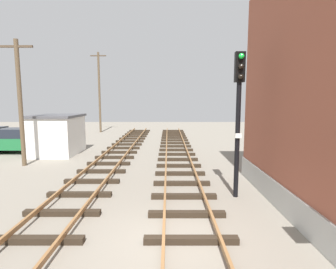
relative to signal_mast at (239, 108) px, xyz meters
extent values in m
plane|color=gray|center=(-2.61, -3.42, -3.45)|extent=(80.00, 80.00, 0.00)
cube|color=#2D2319|center=(-2.04, -3.42, -3.36)|extent=(2.50, 0.24, 0.18)
cube|color=#2D2319|center=(-2.04, -1.81, -3.36)|extent=(2.50, 0.24, 0.18)
cube|color=#2D2319|center=(-2.04, -0.21, -3.36)|extent=(2.50, 0.24, 0.18)
cube|color=#2D2319|center=(-2.04, 1.40, -3.36)|extent=(2.50, 0.24, 0.18)
cube|color=#2D2319|center=(-2.04, 3.00, -3.36)|extent=(2.50, 0.24, 0.18)
cube|color=#2D2319|center=(-2.04, 4.61, -3.36)|extent=(2.50, 0.24, 0.18)
cube|color=#2D2319|center=(-2.04, 6.21, -3.36)|extent=(2.50, 0.24, 0.18)
cube|color=#2D2319|center=(-2.04, 7.82, -3.36)|extent=(2.50, 0.24, 0.18)
cube|color=#2D2319|center=(-2.04, 9.43, -3.36)|extent=(2.50, 0.24, 0.18)
cube|color=#2D2319|center=(-2.04, 11.03, -3.36)|extent=(2.50, 0.24, 0.18)
cube|color=#2D2319|center=(-2.04, 12.64, -3.36)|extent=(2.50, 0.24, 0.18)
cube|color=#2D2319|center=(-2.04, 14.24, -3.36)|extent=(2.50, 0.24, 0.18)
cube|color=#2D2319|center=(-2.04, 15.85, -3.36)|extent=(2.50, 0.24, 0.18)
cube|color=#2D2319|center=(-2.04, 17.46, -3.36)|extent=(2.50, 0.24, 0.18)
cube|color=#2D2319|center=(-2.04, 19.06, -3.36)|extent=(2.50, 0.24, 0.18)
cube|color=#2D2319|center=(-2.04, 20.67, -3.36)|extent=(2.50, 0.24, 0.18)
cube|color=#2D2319|center=(-2.04, 22.27, -3.36)|extent=(2.50, 0.24, 0.18)
cube|color=olive|center=(-2.76, -3.42, -3.20)|extent=(0.08, 52.99, 0.14)
cube|color=olive|center=(-1.32, -3.42, -3.20)|extent=(0.08, 52.99, 0.14)
cube|color=#2D2319|center=(-6.11, -3.42, -3.36)|extent=(2.50, 0.24, 0.18)
cube|color=#2D2319|center=(-6.11, -1.71, -3.36)|extent=(2.50, 0.24, 0.18)
cube|color=#2D2319|center=(-6.11, 0.00, -3.36)|extent=(2.50, 0.24, 0.18)
cube|color=#2D2319|center=(-6.11, 1.71, -3.36)|extent=(2.50, 0.24, 0.18)
cube|color=#2D2319|center=(-6.11, 3.42, -3.36)|extent=(2.50, 0.24, 0.18)
cube|color=#2D2319|center=(-6.11, 5.13, -3.36)|extent=(2.50, 0.24, 0.18)
cube|color=#2D2319|center=(-6.11, 6.84, -3.36)|extent=(2.50, 0.24, 0.18)
cube|color=#2D2319|center=(-6.11, 8.55, -3.36)|extent=(2.50, 0.24, 0.18)
cube|color=#2D2319|center=(-6.11, 10.26, -3.36)|extent=(2.50, 0.24, 0.18)
cube|color=#2D2319|center=(-6.11, 11.96, -3.36)|extent=(2.50, 0.24, 0.18)
cube|color=#2D2319|center=(-6.11, 13.67, -3.36)|extent=(2.50, 0.24, 0.18)
cube|color=#2D2319|center=(-6.11, 15.38, -3.36)|extent=(2.50, 0.24, 0.18)
cube|color=#2D2319|center=(-6.11, 17.09, -3.36)|extent=(2.50, 0.24, 0.18)
cube|color=#2D2319|center=(-6.11, 18.80, -3.36)|extent=(2.50, 0.24, 0.18)
cube|color=#2D2319|center=(-6.11, 20.51, -3.36)|extent=(2.50, 0.24, 0.18)
cube|color=#2D2319|center=(-6.11, 22.22, -3.36)|extent=(2.50, 0.24, 0.18)
cube|color=olive|center=(-6.83, -3.42, -3.20)|extent=(0.08, 52.99, 0.14)
cube|color=olive|center=(-5.39, -3.42, -3.20)|extent=(0.08, 52.99, 0.14)
cylinder|color=black|center=(0.00, 0.02, -1.25)|extent=(0.18, 0.18, 4.41)
cube|color=black|center=(0.00, 0.02, 1.51)|extent=(0.36, 0.24, 1.10)
sphere|color=#19E53F|center=(0.00, -0.16, 1.87)|extent=(0.20, 0.20, 0.20)
sphere|color=black|center=(0.00, -0.16, 1.51)|extent=(0.20, 0.20, 0.20)
sphere|color=black|center=(0.00, -0.16, 1.14)|extent=(0.20, 0.20, 0.20)
cube|color=white|center=(0.00, -0.12, -1.03)|extent=(0.24, 0.03, 0.18)
cube|color=#B2B2AD|center=(1.17, -3.66, -3.00)|extent=(0.08, 13.86, 0.90)
cube|color=silver|center=(-10.39, 8.42, -2.15)|extent=(2.80, 3.60, 2.60)
cube|color=#4C4C51|center=(-10.39, 8.42, -0.77)|extent=(3.00, 3.80, 0.16)
cube|color=brown|center=(-11.81, 8.42, -2.45)|extent=(0.06, 0.90, 2.00)
cube|color=#1E6B38|center=(-13.43, 8.85, -2.73)|extent=(4.20, 1.80, 0.80)
cube|color=#1E232D|center=(-13.43, 8.85, -2.01)|extent=(2.31, 1.66, 0.64)
cylinder|color=black|center=(-12.13, 9.75, -3.13)|extent=(0.64, 0.24, 0.64)
cylinder|color=black|center=(-12.13, 7.95, -3.13)|extent=(0.64, 0.24, 0.64)
cylinder|color=black|center=(-14.73, 9.75, -3.13)|extent=(0.64, 0.24, 0.64)
cylinder|color=black|center=(-14.99, 10.75, -3.13)|extent=(0.64, 0.24, 0.64)
cylinder|color=brown|center=(-10.97, 5.02, 0.09)|extent=(0.24, 0.24, 7.08)
cube|color=#4C3D2D|center=(-10.97, 5.02, 3.23)|extent=(1.80, 0.12, 0.12)
cylinder|color=brown|center=(-10.67, 21.35, 1.17)|extent=(0.24, 0.24, 9.25)
cube|color=#4C3D2D|center=(-10.67, 21.35, 5.40)|extent=(1.80, 0.12, 0.12)
camera|label=1|loc=(-2.65, -9.99, 0.28)|focal=28.39mm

